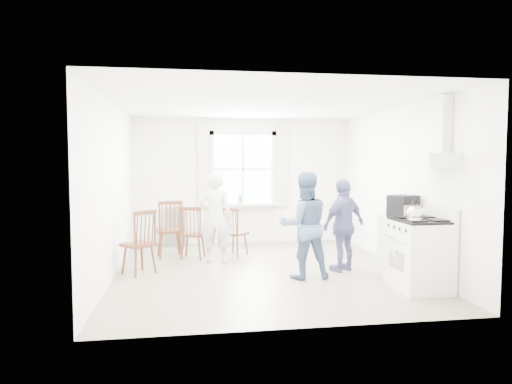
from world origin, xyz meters
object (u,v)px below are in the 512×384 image
gas_stove (420,254)px  windsor_chair_a (170,223)px  person_mid (304,225)px  windsor_chair_c (143,235)px  low_cabinet (400,246)px  person_right (344,225)px  stereo_stack (403,206)px  windsor_chair_b (191,227)px  person_left (216,217)px

gas_stove → windsor_chair_a: gas_stove is taller
gas_stove → person_mid: bearing=149.1°
gas_stove → windsor_chair_c: size_ratio=1.13×
low_cabinet → person_mid: (-1.44, 0.12, 0.33)m
windsor_chair_c → person_right: bearing=-3.8°
windsor_chair_c → low_cabinet: bearing=-9.8°
stereo_stack → person_right: person_right is taller
windsor_chair_b → person_left: (0.40, -0.30, 0.20)m
stereo_stack → windsor_chair_a: 3.94m
windsor_chair_b → person_mid: bearing=-42.6°
low_cabinet → person_right: person_right is taller
windsor_chair_c → person_left: (1.14, 0.67, 0.17)m
low_cabinet → person_right: bearing=147.8°
windsor_chair_c → person_left: person_left is taller
stereo_stack → windsor_chair_a: stereo_stack is taller
gas_stove → person_right: person_right is taller
windsor_chair_a → person_left: 0.92m
low_cabinet → stereo_stack: stereo_stack is taller
windsor_chair_b → person_right: (2.35, -1.17, 0.15)m
stereo_stack → windsor_chair_b: 3.54m
low_cabinet → person_mid: size_ratio=0.58×
person_mid → person_right: 0.80m
windsor_chair_a → windsor_chair_c: bearing=-107.9°
low_cabinet → stereo_stack: 0.61m
gas_stove → windsor_chair_c: 3.98m
person_mid → person_right: person_mid is taller
windsor_chair_c → person_mid: size_ratio=0.64×
person_mid → stereo_stack: bearing=172.8°
gas_stove → windsor_chair_a: 4.20m
person_left → gas_stove: bearing=155.5°
windsor_chair_a → windsor_chair_c: 1.21m
stereo_stack → windsor_chair_c: stereo_stack is taller
windsor_chair_c → windsor_chair_b: bearing=52.5°
windsor_chair_b → low_cabinet: bearing=-27.8°
person_left → windsor_chair_a: bearing=-18.6°
person_left → person_right: 2.13m
low_cabinet → gas_stove: bearing=-95.7°
low_cabinet → person_left: person_left is taller
person_left → person_mid: 1.72m
stereo_stack → person_left: person_left is taller
low_cabinet → windsor_chair_a: windsor_chair_a is taller
person_mid → person_left: bearing=-44.9°
gas_stove → person_right: bearing=119.5°
stereo_stack → windsor_chair_a: size_ratio=0.44×
person_right → gas_stove: bearing=91.6°
person_left → person_mid: bearing=149.0°
gas_stove → windsor_chair_b: gas_stove is taller
windsor_chair_b → person_left: person_left is taller
windsor_chair_a → windsor_chair_b: (0.37, -0.19, -0.06)m
gas_stove → person_left: bearing=142.1°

